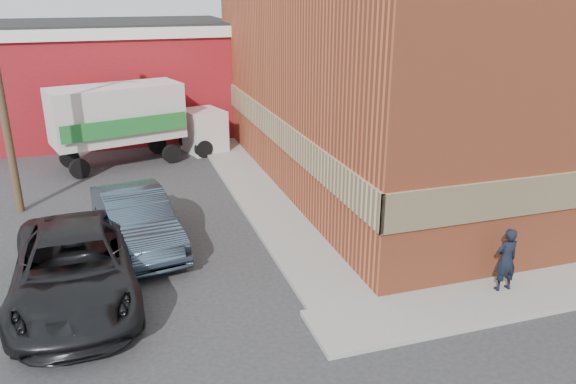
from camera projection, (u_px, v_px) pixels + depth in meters
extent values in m
plane|color=#28282B|center=(320.00, 311.00, 13.23)|extent=(90.00, 90.00, 0.00)
cube|color=#AC4B2C|center=(443.00, 59.00, 22.16)|extent=(14.00, 18.00, 9.00)
cube|color=tan|center=(272.00, 127.00, 20.91)|extent=(0.08, 18.16, 1.00)
cube|color=gray|center=(251.00, 186.00, 21.43)|extent=(1.80, 18.00, 0.12)
cube|color=maroon|center=(71.00, 85.00, 28.55)|extent=(16.00, 8.00, 5.00)
cube|color=silver|center=(64.00, 29.00, 27.60)|extent=(16.30, 8.30, 0.50)
cube|color=black|center=(63.00, 23.00, 27.50)|extent=(16.00, 8.00, 0.10)
imported|color=black|center=(506.00, 259.00, 13.70)|extent=(0.60, 0.40, 1.64)
imported|color=#2B3A48|center=(136.00, 220.00, 16.29)|extent=(2.60, 5.32, 1.68)
imported|color=black|center=(74.00, 268.00, 13.46)|extent=(3.01, 6.21, 1.70)
cube|color=silver|center=(117.00, 113.00, 23.36)|extent=(5.66, 3.42, 2.29)
cube|color=#1D6E2C|center=(125.00, 127.00, 22.64)|extent=(4.95, 1.35, 0.71)
cube|color=silver|center=(195.00, 132.00, 25.55)|extent=(2.04, 2.29, 1.94)
cylinder|color=black|center=(80.00, 169.00, 22.31)|extent=(0.84, 0.46, 0.79)
cylinder|color=black|center=(69.00, 158.00, 23.71)|extent=(0.84, 0.46, 0.79)
cylinder|color=black|center=(172.00, 154.00, 24.28)|extent=(0.84, 0.46, 0.79)
cylinder|color=black|center=(157.00, 145.00, 25.68)|extent=(0.84, 0.46, 0.79)
cylinder|color=black|center=(204.00, 149.00, 25.05)|extent=(0.84, 0.46, 0.79)
cylinder|color=black|center=(188.00, 140.00, 26.44)|extent=(0.84, 0.46, 0.79)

